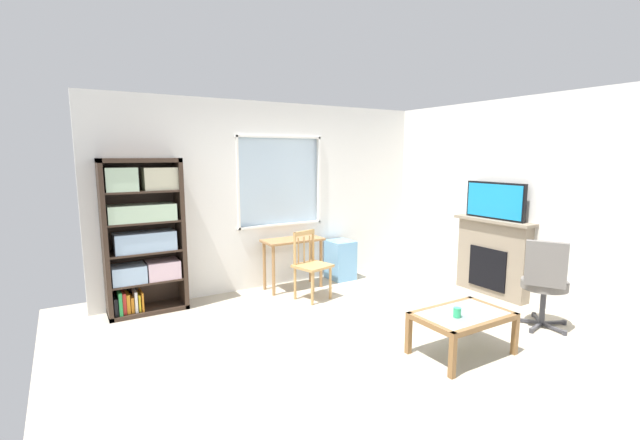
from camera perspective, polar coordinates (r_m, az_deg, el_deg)
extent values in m
cube|color=#B2A893|center=(4.64, 6.10, -15.57)|extent=(5.88, 5.52, 0.02)
cube|color=white|center=(6.35, -6.29, -4.65)|extent=(4.88, 0.12, 0.87)
cube|color=white|center=(6.20, -6.60, 13.22)|extent=(4.88, 0.12, 0.46)
cube|color=white|center=(5.74, -20.11, 4.35)|extent=(1.91, 0.12, 1.29)
cube|color=white|center=(7.01, 5.52, 5.54)|extent=(1.69, 0.12, 1.29)
cube|color=silver|center=(6.25, -5.59, 5.15)|extent=(1.29, 0.02, 1.29)
cube|color=white|center=(6.26, -5.23, -0.65)|extent=(1.35, 0.06, 0.03)
cube|color=white|center=(6.18, -5.39, 10.97)|extent=(1.35, 0.06, 0.03)
cube|color=white|center=(5.93, -10.92, 4.85)|extent=(0.03, 0.06, 1.29)
cube|color=white|center=(6.49, -0.18, 5.33)|extent=(0.03, 0.06, 1.29)
cube|color=white|center=(6.12, 25.32, 2.38)|extent=(0.12, 4.72, 2.62)
cube|color=#38281E|center=(5.47, -26.80, -2.44)|extent=(0.05, 0.38, 1.86)
cube|color=#38281E|center=(5.59, -18.10, -1.70)|extent=(0.05, 0.38, 1.86)
cube|color=#38281E|center=(5.43, -22.96, 7.34)|extent=(0.90, 0.38, 0.05)
cube|color=#38281E|center=(5.74, -21.87, -10.97)|extent=(0.90, 0.38, 0.05)
cube|color=#38281E|center=(5.69, -22.69, -1.77)|extent=(0.90, 0.02, 1.86)
cube|color=#38281E|center=(5.63, -22.08, -7.50)|extent=(0.85, 0.36, 0.02)
cube|color=#38281E|center=(5.54, -22.29, -3.91)|extent=(0.85, 0.36, 0.02)
cube|color=#38281E|center=(5.48, -22.51, -0.22)|extent=(0.85, 0.36, 0.02)
cube|color=#38281E|center=(5.44, -22.73, 3.55)|extent=(0.85, 0.36, 0.02)
cube|color=#9EBCDB|center=(5.57, -24.17, -6.56)|extent=(0.37, 0.32, 0.21)
cube|color=beige|center=(5.62, -20.23, -6.14)|extent=(0.37, 0.32, 0.22)
cube|color=#9EBCDB|center=(5.51, -22.31, -2.63)|extent=(0.68, 0.31, 0.23)
cube|color=#B7D6B2|center=(5.45, -22.69, 0.92)|extent=(0.74, 0.33, 0.20)
cube|color=#B7D6B2|center=(5.40, -25.04, 4.93)|extent=(0.34, 0.33, 0.27)
cube|color=beige|center=(5.46, -20.58, 5.20)|extent=(0.38, 0.29, 0.26)
cube|color=black|center=(5.64, -25.62, -10.20)|extent=(0.04, 0.25, 0.20)
cube|color=green|center=(5.63, -25.18, -9.82)|extent=(0.04, 0.30, 0.27)
cube|color=red|center=(5.64, -24.73, -9.88)|extent=(0.04, 0.22, 0.25)
cube|color=orange|center=(5.65, -24.29, -9.95)|extent=(0.04, 0.23, 0.23)
cube|color=orange|center=(5.66, -23.83, -10.11)|extent=(0.03, 0.23, 0.18)
cube|color=white|center=(5.65, -23.45, -9.76)|extent=(0.03, 0.26, 0.25)
cube|color=yellow|center=(5.66, -23.05, -9.94)|extent=(0.02, 0.24, 0.20)
cube|color=orange|center=(5.66, -22.72, -9.79)|extent=(0.02, 0.26, 0.23)
cube|color=#A37547|center=(6.05, -3.66, -2.67)|extent=(0.85, 0.40, 0.03)
cylinder|color=#A37547|center=(5.84, -6.22, -6.75)|extent=(0.04, 0.04, 0.69)
cylinder|color=#A37547|center=(6.18, 0.13, -5.83)|extent=(0.04, 0.04, 0.69)
cylinder|color=#A37547|center=(6.11, -7.43, -6.08)|extent=(0.04, 0.04, 0.69)
cylinder|color=#A37547|center=(6.44, -1.28, -5.24)|extent=(0.04, 0.04, 0.69)
cube|color=tan|center=(5.64, -0.98, -6.14)|extent=(0.51, 0.50, 0.04)
cylinder|color=tan|center=(5.48, -1.04, -9.13)|extent=(0.04, 0.04, 0.43)
cylinder|color=tan|center=(5.72, 1.39, -8.37)|extent=(0.04, 0.04, 0.43)
cylinder|color=tan|center=(5.70, -3.35, -8.43)|extent=(0.04, 0.04, 0.43)
cylinder|color=tan|center=(5.93, -0.92, -7.75)|extent=(0.04, 0.04, 0.43)
cylinder|color=tan|center=(5.59, -3.39, -3.93)|extent=(0.04, 0.04, 0.45)
cylinder|color=tan|center=(5.82, -0.93, -3.41)|extent=(0.04, 0.04, 0.45)
cube|color=tan|center=(5.66, -2.15, -1.74)|extent=(0.36, 0.13, 0.06)
cylinder|color=tan|center=(5.64, -2.90, -4.13)|extent=(0.02, 0.02, 0.35)
cylinder|color=tan|center=(5.71, -2.13, -3.96)|extent=(0.02, 0.02, 0.35)
cylinder|color=tan|center=(5.78, -1.38, -3.80)|extent=(0.02, 0.02, 0.35)
cube|color=#72ADDB|center=(6.61, 2.74, -5.31)|extent=(0.35, 0.40, 0.59)
cube|color=gray|center=(6.28, 22.01, -4.76)|extent=(0.18, 1.04, 1.00)
cube|color=black|center=(6.24, 21.41, -6.01)|extent=(0.03, 0.57, 0.55)
cube|color=gray|center=(6.17, 22.17, -0.07)|extent=(0.26, 1.14, 0.04)
cube|color=black|center=(6.14, 22.31, 2.39)|extent=(0.05, 0.88, 0.49)
cube|color=#198CCC|center=(6.12, 22.15, 2.38)|extent=(0.01, 0.83, 0.44)
cylinder|color=slate|center=(5.37, 27.75, -7.60)|extent=(0.48, 0.48, 0.09)
cube|color=slate|center=(5.09, 27.91, -5.22)|extent=(0.27, 0.39, 0.48)
cylinder|color=#38383D|center=(5.44, 27.56, -10.04)|extent=(0.06, 0.06, 0.42)
cube|color=#38383D|center=(5.51, 25.92, -12.00)|extent=(0.17, 0.26, 0.03)
cylinder|color=#38383D|center=(5.52, 24.44, -11.93)|extent=(0.05, 0.05, 0.05)
cube|color=#38383D|center=(5.38, 26.90, -12.56)|extent=(0.28, 0.09, 0.03)
cylinder|color=#38383D|center=(5.26, 26.35, -13.07)|extent=(0.05, 0.05, 0.05)
cube|color=#38383D|center=(5.43, 28.60, -12.50)|extent=(0.06, 0.28, 0.03)
cylinder|color=#38383D|center=(5.36, 29.83, -12.93)|extent=(0.05, 0.05, 0.05)
cube|color=#38383D|center=(5.58, 28.62, -11.91)|extent=(0.27, 0.15, 0.03)
cylinder|color=#38383D|center=(5.67, 29.79, -11.76)|extent=(0.05, 0.05, 0.05)
cube|color=#38383D|center=(5.63, 27.00, -11.62)|extent=(0.21, 0.23, 0.03)
cylinder|color=#38383D|center=(5.76, 26.61, -11.20)|extent=(0.05, 0.05, 0.05)
cube|color=#8C9E99|center=(4.37, 18.50, -11.80)|extent=(0.81, 0.49, 0.02)
cube|color=brown|center=(4.22, 21.35, -12.92)|extent=(0.91, 0.05, 0.05)
cube|color=brown|center=(4.54, 15.85, -11.09)|extent=(0.91, 0.05, 0.05)
cube|color=brown|center=(4.07, 14.46, -13.36)|extent=(0.05, 0.59, 0.05)
cube|color=brown|center=(4.69, 21.95, -10.74)|extent=(0.05, 0.59, 0.05)
cube|color=brown|center=(3.99, 17.24, -17.18)|extent=(0.05, 0.05, 0.36)
cube|color=brown|center=(4.62, 24.55, -13.92)|extent=(0.05, 0.05, 0.36)
cube|color=brown|center=(4.33, 11.72, -14.84)|extent=(0.05, 0.05, 0.36)
cube|color=brown|center=(4.92, 19.24, -12.23)|extent=(0.05, 0.05, 0.36)
cylinder|color=#33B770|center=(4.23, 17.82, -11.64)|extent=(0.07, 0.07, 0.09)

